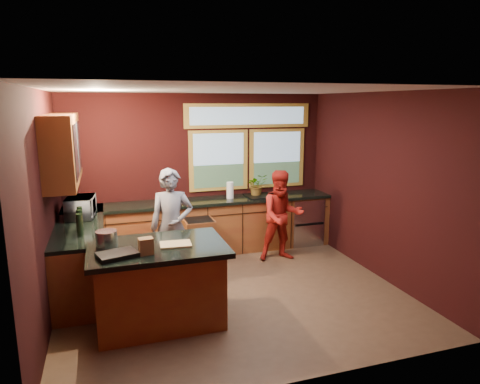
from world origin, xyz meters
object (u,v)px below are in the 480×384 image
person_grey (172,227)px  cutting_board (176,244)px  island (159,284)px  person_red (282,216)px  stock_pot (107,239)px

person_grey → cutting_board: bearing=-87.8°
island → cutting_board: cutting_board is taller
person_red → stock_pot: person_red is taller
person_red → cutting_board: 2.50m
island → person_grey: (0.33, 1.10, 0.35)m
person_red → stock_pot: (-2.73, -1.32, 0.29)m
person_grey → cutting_board: size_ratio=4.73×
person_red → stock_pot: size_ratio=6.19×
person_grey → stock_pot: (-0.88, -0.95, 0.21)m
person_red → cutting_board: (-1.98, -1.52, 0.21)m
island → person_grey: 1.20m
person_grey → cutting_board: person_grey is taller
person_grey → stock_pot: bearing=-124.2°
person_grey → person_red: bearing=20.0°
island → cutting_board: size_ratio=4.43×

